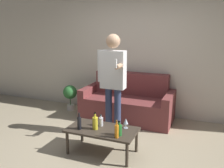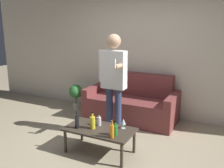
{
  "view_description": "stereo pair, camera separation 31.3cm",
  "coord_description": "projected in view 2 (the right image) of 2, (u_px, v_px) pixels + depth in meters",
  "views": [
    {
      "loc": [
        1.46,
        -3.02,
        1.89
      ],
      "look_at": [
        -0.0,
        0.61,
        0.95
      ],
      "focal_mm": 40.0,
      "sensor_mm": 36.0,
      "label": 1
    },
    {
      "loc": [
        1.75,
        -2.89,
        1.89
      ],
      "look_at": [
        -0.0,
        0.61,
        0.95
      ],
      "focal_mm": 40.0,
      "sensor_mm": 36.0,
      "label": 2
    }
  ],
  "objects": [
    {
      "name": "bottle_dark",
      "position": [
        112.0,
        131.0,
        3.37
      ],
      "size": [
        0.06,
        0.06,
        0.25
      ],
      "color": "orange",
      "rests_on": "coffee_table"
    },
    {
      "name": "bottle_green",
      "position": [
        93.0,
        122.0,
        3.67
      ],
      "size": [
        0.08,
        0.08,
        0.25
      ],
      "color": "yellow",
      "rests_on": "coffee_table"
    },
    {
      "name": "bottle_red",
      "position": [
        77.0,
        122.0,
        3.68
      ],
      "size": [
        0.06,
        0.06,
        0.25
      ],
      "color": "black",
      "rests_on": "coffee_table"
    },
    {
      "name": "wall_back",
      "position": [
        143.0,
        51.0,
        5.15
      ],
      "size": [
        8.0,
        0.06,
        2.7
      ],
      "color": "beige",
      "rests_on": "ground_plane"
    },
    {
      "name": "wine_glass_near",
      "position": [
        123.0,
        122.0,
        3.67
      ],
      "size": [
        0.07,
        0.07,
        0.15
      ],
      "color": "silver",
      "rests_on": "coffee_table"
    },
    {
      "name": "couch",
      "position": [
        132.0,
        103.0,
        5.05
      ],
      "size": [
        1.81,
        0.84,
        0.91
      ],
      "color": "brown",
      "rests_on": "ground_plane"
    },
    {
      "name": "coffee_table",
      "position": [
        100.0,
        131.0,
        3.7
      ],
      "size": [
        1.03,
        0.55,
        0.39
      ],
      "color": "#3D3328",
      "rests_on": "ground_plane"
    },
    {
      "name": "ground_plane",
      "position": [
        94.0,
        154.0,
        3.72
      ],
      "size": [
        16.0,
        16.0,
        0.0
      ],
      "primitive_type": "plane",
      "color": "tan"
    },
    {
      "name": "bottle_orange",
      "position": [
        99.0,
        121.0,
        3.79
      ],
      "size": [
        0.07,
        0.07,
        0.18
      ],
      "color": "silver",
      "rests_on": "coffee_table"
    },
    {
      "name": "person_standing_front",
      "position": [
        113.0,
        77.0,
        4.15
      ],
      "size": [
        0.49,
        0.44,
        1.74
      ],
      "color": "navy",
      "rests_on": "ground_plane"
    },
    {
      "name": "potted_plant",
      "position": [
        76.0,
        93.0,
        5.62
      ],
      "size": [
        0.31,
        0.31,
        0.57
      ],
      "color": "silver",
      "rests_on": "ground_plane"
    },
    {
      "name": "bottle_yellow",
      "position": [
        115.0,
        130.0,
        3.44
      ],
      "size": [
        0.08,
        0.08,
        0.21
      ],
      "color": "#23752D",
      "rests_on": "coffee_table"
    }
  ]
}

